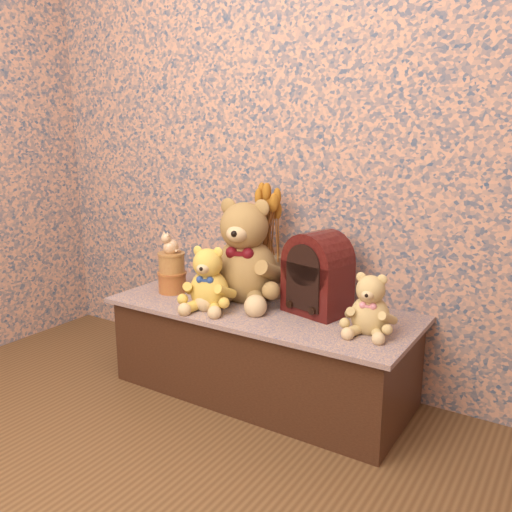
{
  "coord_description": "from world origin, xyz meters",
  "views": [
    {
      "loc": [
        1.19,
        -0.7,
        1.18
      ],
      "look_at": [
        0.0,
        1.17,
        0.65
      ],
      "focal_mm": 37.8,
      "sensor_mm": 36.0,
      "label": 1
    }
  ],
  "objects_px": {
    "ceramic_vase": "(270,276)",
    "cathedral_radio": "(318,272)",
    "teddy_small": "(371,301)",
    "teddy_medium": "(209,275)",
    "cat_figurine": "(171,242)",
    "biscuit_tin_lower": "(172,282)",
    "teddy_large": "(246,246)"
  },
  "relations": [
    {
      "from": "teddy_small",
      "to": "cathedral_radio",
      "type": "relative_size",
      "value": 0.72
    },
    {
      "from": "teddy_medium",
      "to": "cathedral_radio",
      "type": "relative_size",
      "value": 0.84
    },
    {
      "from": "ceramic_vase",
      "to": "biscuit_tin_lower",
      "type": "height_order",
      "value": "ceramic_vase"
    },
    {
      "from": "teddy_medium",
      "to": "ceramic_vase",
      "type": "bearing_deg",
      "value": 46.36
    },
    {
      "from": "teddy_small",
      "to": "cat_figurine",
      "type": "distance_m",
      "value": 1.0
    },
    {
      "from": "teddy_small",
      "to": "cathedral_radio",
      "type": "height_order",
      "value": "cathedral_radio"
    },
    {
      "from": "ceramic_vase",
      "to": "teddy_medium",
      "type": "bearing_deg",
      "value": -117.19
    },
    {
      "from": "cathedral_radio",
      "to": "teddy_small",
      "type": "bearing_deg",
      "value": -6.6
    },
    {
      "from": "teddy_medium",
      "to": "cathedral_radio",
      "type": "bearing_deg",
      "value": 8.38
    },
    {
      "from": "ceramic_vase",
      "to": "cat_figurine",
      "type": "height_order",
      "value": "cat_figurine"
    },
    {
      "from": "cathedral_radio",
      "to": "teddy_large",
      "type": "bearing_deg",
      "value": -166.17
    },
    {
      "from": "ceramic_vase",
      "to": "cathedral_radio",
      "type": "bearing_deg",
      "value": -15.46
    },
    {
      "from": "teddy_small",
      "to": "cathedral_radio",
      "type": "bearing_deg",
      "value": 152.6
    },
    {
      "from": "teddy_medium",
      "to": "cathedral_radio",
      "type": "xyz_separation_m",
      "value": [
        0.42,
        0.2,
        0.03
      ]
    },
    {
      "from": "ceramic_vase",
      "to": "biscuit_tin_lower",
      "type": "xyz_separation_m",
      "value": [
        -0.43,
        -0.19,
        -0.05
      ]
    },
    {
      "from": "teddy_medium",
      "to": "teddy_small",
      "type": "bearing_deg",
      "value": -8.52
    },
    {
      "from": "teddy_medium",
      "to": "cathedral_radio",
      "type": "height_order",
      "value": "cathedral_radio"
    },
    {
      "from": "teddy_medium",
      "to": "biscuit_tin_lower",
      "type": "xyz_separation_m",
      "value": [
        -0.29,
        0.09,
        -0.1
      ]
    },
    {
      "from": "cathedral_radio",
      "to": "biscuit_tin_lower",
      "type": "xyz_separation_m",
      "value": [
        -0.71,
        -0.11,
        -0.13
      ]
    },
    {
      "from": "cat_figurine",
      "to": "cathedral_radio",
      "type": "bearing_deg",
      "value": 22.33
    },
    {
      "from": "cat_figurine",
      "to": "teddy_small",
      "type": "bearing_deg",
      "value": 14.25
    },
    {
      "from": "teddy_large",
      "to": "teddy_small",
      "type": "bearing_deg",
      "value": -22.74
    },
    {
      "from": "cat_figurine",
      "to": "teddy_large",
      "type": "bearing_deg",
      "value": 30.15
    },
    {
      "from": "teddy_small",
      "to": "cathedral_radio",
      "type": "xyz_separation_m",
      "value": [
        -0.27,
        0.1,
        0.05
      ]
    },
    {
      "from": "teddy_large",
      "to": "biscuit_tin_lower",
      "type": "distance_m",
      "value": 0.42
    },
    {
      "from": "teddy_small",
      "to": "ceramic_vase",
      "type": "bearing_deg",
      "value": 154.8
    },
    {
      "from": "teddy_large",
      "to": "biscuit_tin_lower",
      "type": "bearing_deg",
      "value": -177.74
    },
    {
      "from": "cathedral_radio",
      "to": "cat_figurine",
      "type": "bearing_deg",
      "value": -158.13
    },
    {
      "from": "teddy_large",
      "to": "biscuit_tin_lower",
      "type": "height_order",
      "value": "teddy_large"
    },
    {
      "from": "teddy_large",
      "to": "teddy_small",
      "type": "xyz_separation_m",
      "value": [
        0.63,
        -0.1,
        -0.12
      ]
    },
    {
      "from": "cathedral_radio",
      "to": "cat_figurine",
      "type": "distance_m",
      "value": 0.73
    },
    {
      "from": "teddy_small",
      "to": "biscuit_tin_lower",
      "type": "xyz_separation_m",
      "value": [
        -0.99,
        -0.01,
        -0.08
      ]
    }
  ]
}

